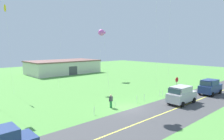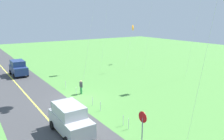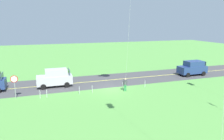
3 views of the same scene
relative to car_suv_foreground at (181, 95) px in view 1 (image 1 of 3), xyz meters
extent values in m
cube|color=#549342|center=(-6.42, 3.32, -1.20)|extent=(120.00, 120.00, 0.10)
cube|color=#424244|center=(-6.42, -0.68, -1.15)|extent=(120.00, 7.00, 0.00)
cube|color=#E5E04C|center=(-6.42, -0.68, -1.15)|extent=(120.00, 0.16, 0.00)
cube|color=#B7B7BC|center=(0.08, 0.00, -0.26)|extent=(4.40, 1.90, 1.10)
cube|color=#B7B7BC|center=(-0.17, 0.00, 0.69)|extent=(2.73, 1.75, 0.80)
cube|color=#334756|center=(0.91, 0.00, 0.69)|extent=(0.10, 1.62, 0.64)
cube|color=#334756|center=(-1.79, 0.00, 0.69)|extent=(0.10, 1.62, 0.60)
cylinder|color=black|center=(1.51, 0.95, -0.81)|extent=(0.68, 0.22, 0.68)
cylinder|color=black|center=(1.51, -0.95, -0.81)|extent=(0.68, 0.22, 0.68)
cylinder|color=black|center=(-1.35, 0.95, -0.81)|extent=(0.68, 0.22, 0.68)
cylinder|color=black|center=(-1.35, -0.95, -0.81)|extent=(0.68, 0.22, 0.68)
cube|color=navy|center=(8.00, -0.34, -0.26)|extent=(4.40, 1.90, 1.10)
cube|color=navy|center=(7.75, -0.34, 0.69)|extent=(2.73, 1.75, 0.80)
cube|color=#334756|center=(8.84, -0.34, 0.69)|extent=(0.10, 1.61, 0.64)
cube|color=#334756|center=(6.13, -0.34, 0.69)|extent=(0.10, 1.61, 0.60)
cylinder|color=black|center=(9.43, 0.61, -0.81)|extent=(0.68, 0.22, 0.68)
cylinder|color=black|center=(9.43, -1.29, -0.81)|extent=(0.68, 0.22, 0.68)
cylinder|color=black|center=(6.57, 0.61, -0.81)|extent=(0.68, 0.22, 0.68)
cylinder|color=black|center=(6.57, -1.29, -0.81)|extent=(0.68, 0.22, 0.68)
cube|color=#334756|center=(-19.87, 0.59, 0.69)|extent=(0.10, 1.62, 0.64)
cylinder|color=gray|center=(4.41, 3.22, -0.10)|extent=(0.08, 0.08, 2.10)
cylinder|color=red|center=(4.41, 3.22, 1.02)|extent=(0.76, 0.04, 0.76)
cylinder|color=white|center=(4.41, 3.24, 1.02)|extent=(0.62, 0.01, 0.62)
cylinder|color=#338C4C|center=(-7.89, 4.67, -0.74)|extent=(0.16, 0.16, 0.82)
cylinder|color=#338C4C|center=(-7.71, 4.67, -0.74)|extent=(0.16, 0.16, 0.82)
cube|color=#3F3F47|center=(-7.80, 4.67, -0.05)|extent=(0.36, 0.22, 0.56)
cylinder|color=#3F3F47|center=(-8.04, 4.67, -0.10)|extent=(0.10, 0.10, 0.52)
cylinder|color=#3F3F47|center=(-7.56, 4.67, -0.10)|extent=(0.10, 0.10, 0.52)
sphere|color=#D8AD84|center=(-7.80, 4.67, 0.34)|extent=(0.22, 0.22, 0.22)
cylinder|color=silver|center=(-7.61, 5.91, 5.87)|extent=(0.39, 2.49, 14.04)
cylinder|color=silver|center=(4.53, 21.73, 3.99)|extent=(2.09, 1.71, 10.30)
sphere|color=#D859BF|center=(5.56, 22.58, 9.14)|extent=(1.40, 1.40, 1.40)
sphere|color=#D859BF|center=(6.46, 22.58, 9.14)|extent=(0.60, 0.60, 0.60)
cylinder|color=silver|center=(-14.09, 20.43, 5.30)|extent=(0.07, 1.56, 12.90)
cone|color=yellow|center=(-14.12, 21.21, 11.75)|extent=(0.23, 1.11, 1.10)
cylinder|color=silver|center=(7.05, 9.00, 7.12)|extent=(0.24, 0.57, 16.55)
cylinder|color=silver|center=(6.82, 6.23, 7.33)|extent=(1.58, 1.07, 16.98)
cylinder|color=silver|center=(-5.20, 20.99, 7.26)|extent=(1.96, 0.59, 16.82)
cube|color=beige|center=(3.98, 36.99, 0.45)|extent=(18.00, 10.00, 3.20)
cube|color=brown|center=(3.98, 36.99, 2.20)|extent=(18.36, 10.20, 0.30)
cube|color=#4C4C51|center=(3.98, 32.04, -0.05)|extent=(2.40, 0.12, 2.20)
cylinder|color=silver|center=(-10.79, 4.02, -0.70)|extent=(0.05, 0.05, 0.90)
cylinder|color=silver|center=(-7.72, 4.02, -0.70)|extent=(0.05, 0.05, 0.90)
cylinder|color=silver|center=(-3.91, 4.02, -0.70)|extent=(0.05, 0.05, 0.90)
cylinder|color=silver|center=(-2.39, 4.02, -0.70)|extent=(0.05, 0.05, 0.90)
cylinder|color=silver|center=(1.20, 4.02, -0.70)|extent=(0.05, 0.05, 0.90)
cylinder|color=silver|center=(1.90, 4.02, -0.70)|extent=(0.05, 0.05, 0.90)
cylinder|color=silver|center=(9.07, 4.02, -0.70)|extent=(0.05, 0.05, 0.90)
camera|label=1|loc=(-23.50, -12.66, 6.02)|focal=32.69mm
camera|label=2|loc=(14.80, -6.05, 7.37)|focal=36.56mm
camera|label=3|loc=(1.46, 27.29, 6.92)|focal=34.07mm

